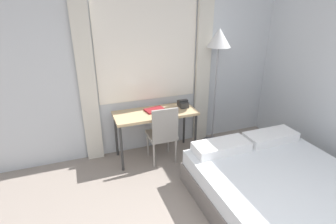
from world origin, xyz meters
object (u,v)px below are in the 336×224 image
object	(u,v)px
desk	(155,116)
telephone	(183,104)
book	(155,110)
standing_lamp	(218,48)
desk_chair	(163,132)
bed	(288,198)

from	to	relation	value
desk	telephone	world-z (taller)	telephone
book	telephone	bearing A→B (deg)	-0.56
standing_lamp	telephone	xyz separation A→B (m)	(-0.57, -0.01, -0.82)
desk	book	distance (m)	0.10
book	desk_chair	bearing A→B (deg)	-82.99
bed	book	xyz separation A→B (m)	(-0.98, 1.78, 0.52)
desk_chair	standing_lamp	bearing A→B (deg)	16.17
standing_lamp	book	size ratio (longest dim) A/B	5.94
desk_chair	bed	distance (m)	1.81
desk	telephone	bearing A→B (deg)	5.68
desk_chair	standing_lamp	xyz separation A→B (m)	(0.99, 0.27, 1.12)
desk	standing_lamp	size ratio (longest dim) A/B	0.64
standing_lamp	telephone	bearing A→B (deg)	-179.02
standing_lamp	telephone	world-z (taller)	standing_lamp
book	standing_lamp	bearing A→B (deg)	0.29
bed	standing_lamp	size ratio (longest dim) A/B	1.09
desk	book	world-z (taller)	book
desk	telephone	xyz separation A→B (m)	(0.47, 0.05, 0.12)
desk	book	bearing A→B (deg)	76.82
desk	desk_chair	xyz separation A→B (m)	(0.04, -0.21, -0.18)
bed	telephone	world-z (taller)	telephone
telephone	book	world-z (taller)	telephone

